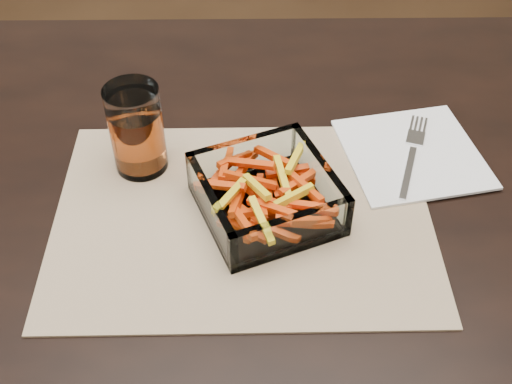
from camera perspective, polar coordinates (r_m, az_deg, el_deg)
dining_table at (r=0.85m, az=4.76°, el=-5.49°), size 1.60×0.90×0.75m
placemat at (r=0.77m, az=-1.18°, el=-2.11°), size 0.45×0.33×0.00m
glass_bowl at (r=0.76m, az=0.94°, el=-0.42°), size 0.19×0.19×0.06m
tumbler at (r=0.81m, az=-10.53°, el=5.27°), size 0.07×0.07×0.12m
napkin at (r=0.87m, az=13.71°, el=3.36°), size 0.20×0.20×0.00m
fork at (r=0.87m, az=13.73°, el=3.44°), size 0.07×0.17×0.00m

